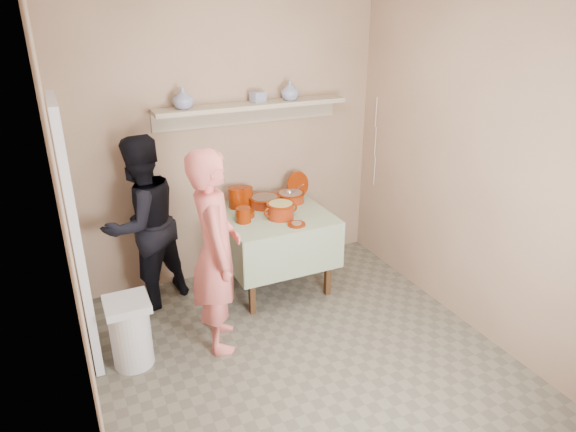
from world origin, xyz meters
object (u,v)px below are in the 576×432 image
person_helper (142,224)px  trash_bin (131,332)px  person_cook (216,252)px  serving_table (274,224)px  cazuela_rice (281,209)px

person_helper → trash_bin: size_ratio=2.80×
person_cook → serving_table: size_ratio=1.68×
cazuela_rice → trash_bin: (-1.46, -0.50, -0.56)m
serving_table → person_helper: bearing=169.9°
person_helper → serving_table: (1.16, -0.21, -0.14)m
cazuela_rice → trash_bin: size_ratio=0.59×
trash_bin → person_cook: bearing=-1.0°
person_helper → trash_bin: 1.02m
serving_table → cazuela_rice: cazuela_rice is taller
person_cook → person_helper: person_cook is taller
cazuela_rice → trash_bin: bearing=-161.3°
person_helper → serving_table: size_ratio=1.61×
trash_bin → cazuela_rice: bearing=18.7°
person_cook → trash_bin: bearing=101.1°
serving_table → trash_bin: serving_table is taller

